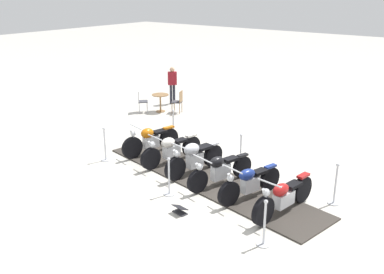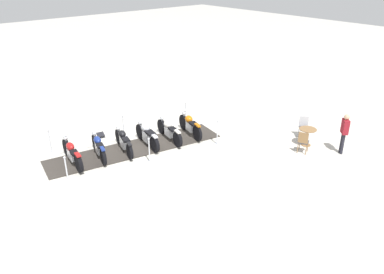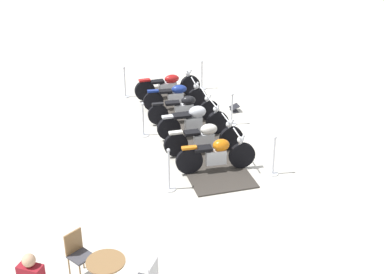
{
  "view_description": "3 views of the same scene",
  "coord_description": "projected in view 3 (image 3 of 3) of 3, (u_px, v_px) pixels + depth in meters",
  "views": [
    {
      "loc": [
        -9.24,
        -6.55,
        5.25
      ],
      "look_at": [
        0.94,
        1.27,
        0.75
      ],
      "focal_mm": 40.84,
      "sensor_mm": 36.0,
      "label": 1
    },
    {
      "loc": [
        12.48,
        -7.64,
        7.29
      ],
      "look_at": [
        1.79,
        1.58,
        0.69
      ],
      "focal_mm": 35.77,
      "sensor_mm": 36.0,
      "label": 2
    },
    {
      "loc": [
        6.63,
        13.52,
        7.18
      ],
      "look_at": [
        0.99,
        2.21,
        0.95
      ],
      "focal_mm": 51.37,
      "sensor_mm": 36.0,
      "label": 3
    }
  ],
  "objects": [
    {
      "name": "stanchion_left_rear",
      "position": [
        125.0,
        86.0,
        18.9
      ],
      "size": [
        0.29,
        0.29,
        1.11
      ],
      "color": "silver",
      "rests_on": "ground_plane"
    },
    {
      "name": "stanchion_right_mid",
      "position": [
        232.0,
        114.0,
        16.87
      ],
      "size": [
        0.31,
        0.31,
        1.05
      ],
      "color": "silver",
      "rests_on": "ground_plane"
    },
    {
      "name": "cafe_chair_near_table",
      "position": [
        78.0,
        252.0,
        10.52
      ],
      "size": [
        0.52,
        0.52,
        0.96
      ],
      "rotation": [
        0.0,
        0.0,
        1.97
      ],
      "color": "olive",
      "rests_on": "ground_plane"
    },
    {
      "name": "motorcycle_black",
      "position": [
        185.0,
        108.0,
        16.93
      ],
      "size": [
        2.2,
        0.88,
        0.93
      ],
      "rotation": [
        0.0,
        0.0,
        -3.4
      ],
      "color": "black",
      "rests_on": "display_platform"
    },
    {
      "name": "motorcycle_copper",
      "position": [
        217.0,
        154.0,
        14.19
      ],
      "size": [
        2.08,
        0.75,
        1.03
      ],
      "rotation": [
        0.0,
        0.0,
        -3.39
      ],
      "color": "black",
      "rests_on": "display_platform"
    },
    {
      "name": "stanchion_right_rear",
      "position": [
        202.0,
        79.0,
        19.6
      ],
      "size": [
        0.31,
        0.31,
        1.07
      ],
      "color": "silver",
      "rests_on": "ground_plane"
    },
    {
      "name": "display_platform",
      "position": [
        188.0,
        129.0,
        16.67
      ],
      "size": [
        2.94,
        7.64,
        0.04
      ],
      "primitive_type": "cube",
      "rotation": [
        0.0,
        0.0,
        -1.76
      ],
      "color": "#38332D",
      "rests_on": "ground_plane"
    },
    {
      "name": "motorcycle_maroon",
      "position": [
        168.0,
        85.0,
        18.75
      ],
      "size": [
        2.3,
        0.64,
        1.01
      ],
      "rotation": [
        0.0,
        0.0,
        -3.29
      ],
      "color": "black",
      "rests_on": "display_platform"
    },
    {
      "name": "stanchion_left_mid",
      "position": [
        143.0,
        125.0,
        16.19
      ],
      "size": [
        0.32,
        0.32,
        1.06
      ],
      "color": "silver",
      "rests_on": "ground_plane"
    },
    {
      "name": "motorcycle_navy",
      "position": [
        176.0,
        96.0,
        17.84
      ],
      "size": [
        2.06,
        0.8,
        0.96
      ],
      "rotation": [
        0.0,
        0.0,
        -3.41
      ],
      "color": "black",
      "rests_on": "display_platform"
    },
    {
      "name": "motorcycle_cream",
      "position": [
        205.0,
        137.0,
        15.11
      ],
      "size": [
        2.24,
        0.74,
        0.98
      ],
      "rotation": [
        0.0,
        0.0,
        -3.34
      ],
      "color": "black",
      "rests_on": "display_platform"
    },
    {
      "name": "stanchion_right_front",
      "position": [
        273.0,
        161.0,
        14.12
      ],
      "size": [
        0.3,
        0.3,
        1.1
      ],
      "color": "silver",
      "rests_on": "ground_plane"
    },
    {
      "name": "cafe_table",
      "position": [
        106.0,
        269.0,
        10.03
      ],
      "size": [
        0.73,
        0.73,
        0.76
      ],
      "color": "olive",
      "rests_on": "ground_plane"
    },
    {
      "name": "info_placard",
      "position": [
        234.0,
        109.0,
        17.92
      ],
      "size": [
        0.33,
        0.4,
        0.22
      ],
      "rotation": [
        0.0,
        0.0,
        1.39
      ],
      "color": "#333338",
      "rests_on": "ground_plane"
    },
    {
      "name": "motorcycle_chrome",
      "position": [
        194.0,
        121.0,
        16.0
      ],
      "size": [
        2.15,
        0.68,
        1.0
      ],
      "rotation": [
        0.0,
        0.0,
        -3.32
      ],
      "color": "black",
      "rests_on": "display_platform"
    },
    {
      "name": "ground_plane",
      "position": [
        188.0,
        130.0,
        16.68
      ],
      "size": [
        80.0,
        80.0,
        0.0
      ],
      "primitive_type": "plane",
      "color": "beige"
    },
    {
      "name": "stanchion_left_front",
      "position": [
        169.0,
        176.0,
        13.44
      ],
      "size": [
        0.33,
        0.33,
        1.14
      ],
      "color": "silver",
      "rests_on": "ground_plane"
    }
  ]
}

